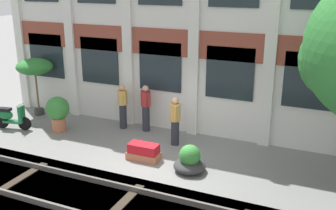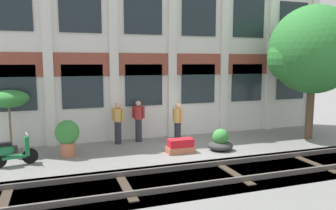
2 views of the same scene
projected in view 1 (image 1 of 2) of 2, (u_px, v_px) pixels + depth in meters
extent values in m
plane|color=slate|center=(160.00, 165.00, 11.37)|extent=(80.00, 80.00, 0.00)
cube|color=silver|center=(198.00, 19.00, 12.73)|extent=(14.72, 0.50, 7.79)
cube|color=brown|center=(194.00, 44.00, 12.74)|extent=(14.72, 0.06, 0.90)
cube|color=silver|center=(17.00, 12.00, 15.29)|extent=(0.36, 0.16, 7.79)
cube|color=silver|center=(68.00, 14.00, 14.34)|extent=(0.36, 0.16, 7.79)
cube|color=silver|center=(127.00, 16.00, 13.40)|extent=(0.36, 0.16, 7.79)
cube|color=silver|center=(194.00, 19.00, 12.46)|extent=(0.36, 0.16, 7.79)
cube|color=silver|center=(273.00, 23.00, 11.52)|extent=(0.36, 0.16, 7.79)
cube|color=#1E282D|center=(46.00, 56.00, 15.35)|extent=(1.57, 0.04, 1.70)
cube|color=#1E282D|center=(99.00, 61.00, 14.41)|extent=(1.57, 0.04, 1.70)
cube|color=#1E282D|center=(160.00, 67.00, 13.47)|extent=(1.57, 0.04, 1.70)
cube|color=#1E282D|center=(230.00, 73.00, 12.52)|extent=(1.57, 0.04, 1.70)
cube|color=#1E282D|center=(311.00, 81.00, 11.58)|extent=(1.57, 0.04, 1.70)
cube|color=#605B56|center=(133.00, 189.00, 9.92)|extent=(22.72, 0.07, 0.15)
cube|color=#382D23|center=(18.00, 180.00, 10.50)|extent=(0.24, 2.10, 0.03)
cube|color=#382D23|center=(120.00, 206.00, 9.29)|extent=(0.24, 2.10, 0.03)
cylinder|color=#B76647|center=(59.00, 124.00, 13.82)|extent=(0.48, 0.48, 0.48)
ellipsoid|color=#388438|center=(57.00, 108.00, 13.63)|extent=(0.81, 0.81, 0.83)
ellipsoid|color=#333333|center=(190.00, 166.00, 10.95)|extent=(0.91, 0.91, 0.33)
sphere|color=#388438|center=(190.00, 155.00, 10.85)|extent=(0.60, 0.60, 0.60)
cylinder|color=#333333|center=(39.00, 111.00, 15.54)|extent=(0.39, 0.39, 0.22)
cylinder|color=brown|center=(37.00, 90.00, 15.26)|extent=(0.07, 0.07, 1.59)
ellipsoid|color=#2D7A33|center=(34.00, 67.00, 14.98)|extent=(1.37, 1.37, 0.61)
cube|color=#B76647|center=(144.00, 156.00, 11.66)|extent=(0.99, 0.48, 0.22)
cube|color=red|center=(144.00, 148.00, 11.59)|extent=(0.89, 0.43, 0.28)
cylinder|color=black|center=(25.00, 124.00, 13.89)|extent=(0.49, 0.18, 0.48)
cylinder|color=black|center=(2.00, 122.00, 14.08)|extent=(0.49, 0.18, 0.48)
cube|color=#196B38|center=(13.00, 122.00, 13.97)|extent=(0.71, 0.37, 0.08)
ellipsoid|color=#196B38|center=(6.00, 115.00, 13.95)|extent=(0.60, 0.37, 0.36)
cube|color=black|center=(5.00, 109.00, 13.89)|extent=(0.47, 0.30, 0.10)
cube|color=#196B38|center=(22.00, 114.00, 13.80)|extent=(0.17, 0.30, 0.60)
cylinder|color=#B7B7BF|center=(21.00, 104.00, 13.68)|extent=(0.13, 0.50, 0.03)
cylinder|color=#282833|center=(123.00, 116.00, 14.01)|extent=(0.26, 0.26, 0.89)
cylinder|color=tan|center=(122.00, 98.00, 13.80)|extent=(0.34, 0.34, 0.51)
sphere|color=tan|center=(122.00, 88.00, 13.69)|extent=(0.22, 0.22, 0.22)
cylinder|color=tan|center=(120.00, 95.00, 13.97)|extent=(0.09, 0.09, 0.46)
cylinder|color=tan|center=(125.00, 98.00, 13.61)|extent=(0.09, 0.09, 0.46)
cylinder|color=#282833|center=(146.00, 118.00, 13.79)|extent=(0.26, 0.26, 0.91)
cylinder|color=maroon|center=(146.00, 99.00, 13.56)|extent=(0.34, 0.34, 0.53)
sphere|color=tan|center=(145.00, 88.00, 13.45)|extent=(0.22, 0.22, 0.22)
cylinder|color=maroon|center=(142.00, 97.00, 13.73)|extent=(0.09, 0.09, 0.47)
cylinder|color=maroon|center=(149.00, 100.00, 13.38)|extent=(0.09, 0.09, 0.47)
cylinder|color=#282833|center=(175.00, 133.00, 12.63)|extent=(0.26, 0.26, 0.82)
cylinder|color=tan|center=(175.00, 112.00, 12.42)|extent=(0.34, 0.34, 0.56)
sphere|color=tan|center=(175.00, 101.00, 12.30)|extent=(0.22, 0.22, 0.22)
cylinder|color=tan|center=(175.00, 109.00, 12.62)|extent=(0.09, 0.09, 0.50)
cylinder|color=tan|center=(175.00, 114.00, 12.20)|extent=(0.09, 0.09, 0.50)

